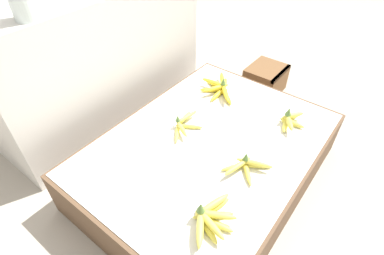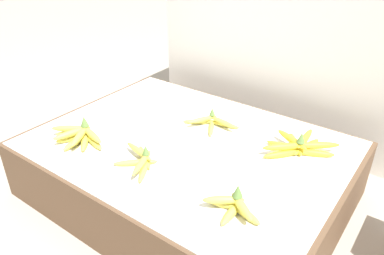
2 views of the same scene
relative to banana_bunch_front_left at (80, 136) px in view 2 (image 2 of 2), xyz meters
The scene contains 8 objects.
ground_plane 0.54m from the banana_bunch_front_left, 34.98° to the left, with size 10.00×10.00×0.00m, color #A89E8E.
display_platform 0.47m from the banana_bunch_front_left, 34.98° to the left, with size 1.28×0.94×0.27m.
back_vendor_table 1.20m from the banana_bunch_front_left, 69.53° to the left, with size 1.35×0.45×0.82m.
banana_bunch_front_left is the anchor object (origin of this frame).
banana_bunch_front_midleft 0.32m from the banana_bunch_front_left, ahead, with size 0.21×0.20×0.09m.
banana_bunch_front_midright 0.74m from the banana_bunch_front_left, ahead, with size 0.20×0.13×0.10m.
banana_bunch_middle_midleft 0.57m from the banana_bunch_front_left, 49.08° to the left, with size 0.25×0.15×0.08m.
banana_bunch_middle_midright 0.89m from the banana_bunch_front_left, 31.18° to the left, with size 0.27×0.28×0.10m.
Camera 2 is at (0.80, -1.06, 1.08)m, focal length 35.00 mm.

